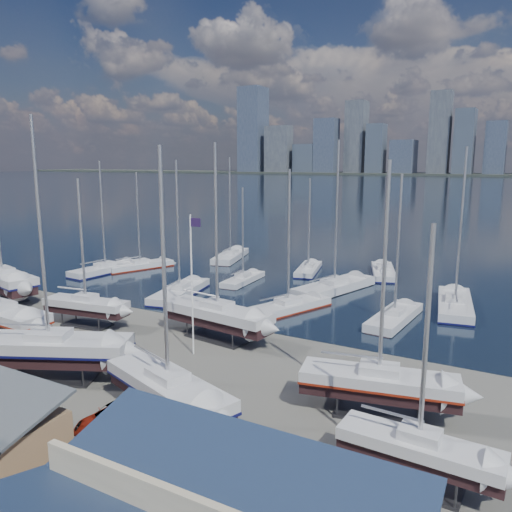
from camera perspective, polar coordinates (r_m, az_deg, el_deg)
The scene contains 27 objects.
ground at distance 39.31m, azimuth -12.37°, elevation -11.58°, with size 1400.00×1400.00×0.00m, color #605E59.
water at distance 338.25m, azimuth 25.06°, elevation 7.18°, with size 1400.00×600.00×0.40m, color #182339.
far_shore at distance 597.69m, azimuth 26.98°, elevation 8.24°, with size 1400.00×80.00×2.20m, color #2D332D.
skyline at distance 592.18m, azimuth 26.50°, elevation 11.96°, with size 639.14×43.80×107.69m.
sailboat_cradle_0 at distance 60.97m, azimuth -26.97°, elevation -2.37°, with size 11.72×5.66×18.09m.
sailboat_cradle_1 at distance 47.03m, azimuth -27.18°, elevation -6.11°, with size 10.44×3.45×16.59m.
sailboat_cradle_2 at distance 48.01m, azimuth -18.86°, elevation -5.35°, with size 8.28×3.42×13.34m.
sailboat_cradle_3 at distance 37.44m, azimuth -22.50°, elevation -9.79°, with size 11.29×7.48×17.69m.
sailboat_cradle_4 at distance 42.28m, azimuth -4.42°, elevation -6.74°, with size 10.24×3.97×16.26m.
sailboat_cradle_5 at distance 29.67m, azimuth -10.01°, elevation -14.79°, with size 10.00×5.61×15.61m.
sailboat_cradle_6 at distance 30.94m, azimuth 13.86°, elevation -13.92°, with size 9.48×4.40×14.87m.
sailboat_cradle_7 at distance 25.44m, azimuth 18.11°, elevation -20.22°, with size 7.39×2.39×12.23m.
sailboat_moored_0 at distance 70.33m, azimuth -16.82°, elevation -1.61°, with size 3.80×10.63×15.57m.
sailboat_moored_1 at distance 71.65m, azimuth -13.09°, elevation -1.21°, with size 5.93×9.66×14.00m.
sailboat_moored_2 at distance 76.51m, azimuth -2.94°, elevation -0.18°, with size 5.73×11.11×16.16m.
sailboat_moored_3 at distance 56.46m, azimuth -8.70°, elevation -4.24°, with size 5.01×10.85×15.66m.
sailboat_moored_4 at distance 61.88m, azimuth -1.49°, elevation -2.78°, with size 2.81×8.27×12.29m.
sailboat_moored_5 at distance 67.88m, azimuth 6.00°, elevation -1.64°, with size 4.49×9.19×13.25m.
sailboat_moored_6 at distance 50.25m, azimuth 3.69°, elevation -6.01°, with size 6.14×10.20×14.75m.
sailboat_moored_7 at distance 58.36m, azimuth 8.95°, elevation -3.73°, with size 6.51×12.35×17.95m.
sailboat_moored_8 at distance 67.95m, azimuth 14.34°, elevation -1.90°, with size 5.75×10.22×14.73m.
sailboat_moored_9 at distance 48.73m, azimuth 15.53°, elevation -6.92°, with size 3.38×9.68×14.34m.
sailboat_moored_10 at distance 54.61m, azimuth 21.76°, elevation -5.41°, with size 4.91×11.71×16.98m.
car_b at distance 34.90m, azimuth -26.20°, elevation -14.16°, with size 1.51×4.33×1.43m, color gray.
car_c at distance 30.46m, azimuth -15.82°, elevation -17.25°, with size 2.22×4.81×1.34m, color gray.
car_d at distance 27.75m, azimuth -12.66°, elevation -19.91°, with size 2.04×5.01×1.45m, color gray.
flagpole at distance 38.04m, azimuth -7.28°, elevation -2.34°, with size 0.97×0.12×10.90m.
Camera 1 is at (24.44, -37.04, 14.74)m, focal length 35.00 mm.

